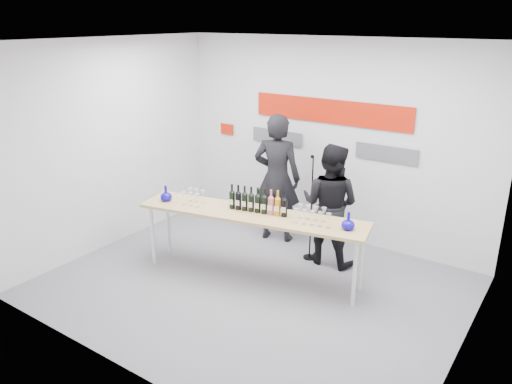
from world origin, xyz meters
TOP-DOWN VIEW (x-y plane):
  - ground at (0.00, 0.00)m, footprint 5.00×5.00m
  - back_wall at (0.00, 2.00)m, footprint 5.00×0.04m
  - signage at (-0.06, 1.97)m, footprint 3.38×0.02m
  - tasting_table at (-0.17, 0.22)m, footprint 3.05×1.19m
  - wine_bottles at (-0.12, 0.29)m, footprint 0.79×0.23m
  - decanter_left at (-1.38, -0.06)m, footprint 0.16×0.16m
  - decanter_right at (1.06, 0.44)m, footprint 0.16×0.16m
  - glasses_left at (-0.99, 0.05)m, footprint 0.29×0.26m
  - glasses_right at (0.62, 0.37)m, footprint 0.49×0.28m
  - presenter_left at (-0.54, 1.41)m, footprint 0.81×0.65m
  - presenter_right at (0.46, 1.17)m, footprint 0.85×0.68m
  - mic_stand at (0.22, 1.10)m, footprint 0.18×0.18m

SIDE VIEW (x-z plane):
  - ground at x=0.00m, z-range 0.00..0.00m
  - mic_stand at x=0.22m, z-range -0.30..1.23m
  - tasting_table at x=-0.17m, z-range 0.38..1.28m
  - presenter_right at x=0.46m, z-range 0.00..1.69m
  - presenter_left at x=-0.54m, z-range 0.00..1.95m
  - glasses_right at x=0.62m, z-range 0.90..1.08m
  - glasses_left at x=-0.99m, z-range 0.90..1.08m
  - decanter_left at x=-1.38m, z-range 0.90..1.11m
  - decanter_right at x=1.06m, z-range 0.90..1.11m
  - wine_bottles at x=-0.12m, z-range 0.90..1.23m
  - back_wall at x=0.00m, z-range 0.00..3.00m
  - signage at x=-0.06m, z-range 1.41..2.20m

